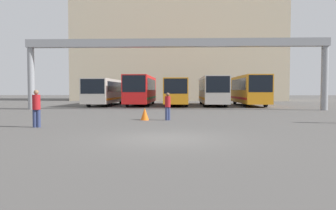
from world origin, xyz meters
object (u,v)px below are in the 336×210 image
Objects in this scene: bus_slot_3 at (212,89)px; pedestrian_near_center at (168,106)px; bus_slot_0 at (106,90)px; pedestrian_near_right at (36,107)px; bus_slot_2 at (177,90)px; bus_slot_4 at (249,89)px; bus_slot_1 at (141,89)px; traffic_cone at (145,114)px.

pedestrian_near_center is at bearing -103.22° from bus_slot_3.
pedestrian_near_right is (1.91, -22.61, -0.77)m from bus_slot_0.
bus_slot_2 is at bearing -118.11° from pedestrian_near_right.
bus_slot_0 is 1.09× the size of bus_slot_4.
bus_slot_1 reaches higher than bus_slot_2.
bus_slot_4 reaches higher than traffic_cone.
bus_slot_1 reaches higher than bus_slot_4.
pedestrian_near_center is (-8.44, -18.22, -1.05)m from bus_slot_4.
traffic_cone is (-9.79, -18.24, -1.55)m from bus_slot_4.
bus_slot_1 is (4.10, -0.08, 0.20)m from bus_slot_0.
traffic_cone is (2.51, -18.65, -1.55)m from bus_slot_1.
bus_slot_3 is at bearing -0.99° from bus_slot_0.
bus_slot_3 is at bearing 176.19° from bus_slot_4.
pedestrian_near_center is at bearing -114.87° from bus_slot_4.
bus_slot_4 is at bearing -1.91° from bus_slot_1.
bus_slot_3 is (12.30, -0.21, 0.14)m from bus_slot_0.
bus_slot_3 reaches higher than pedestrian_near_right.
bus_slot_2 is 18.45m from pedestrian_near_center.
bus_slot_2 reaches higher than bus_slot_0.
bus_slot_0 is at bearing 179.01° from bus_slot_3.
bus_slot_0 is 20.35m from pedestrian_near_center.
bus_slot_4 reaches higher than bus_slot_2.
pedestrian_near_center is 1.44m from traffic_cone.
bus_slot_1 reaches higher than pedestrian_near_right.
bus_slot_0 is 1.05× the size of bus_slot_2.
bus_slot_1 is 8.20m from bus_slot_3.
bus_slot_4 is (12.30, -0.41, -0.00)m from bus_slot_1.
pedestrian_near_center is at bearing 1.08° from traffic_cone.
pedestrian_near_right is at bearing -6.98° from pedestrian_near_center.
pedestrian_near_right is at bearing -114.88° from bus_slot_3.
bus_slot_2 is 0.99× the size of bus_slot_3.
bus_slot_1 is at bearing -107.93° from pedestrian_near_right.
bus_slot_0 is at bearing 178.93° from bus_slot_1.
bus_slot_1 is 12.31m from bus_slot_4.
bus_slot_4 is 6.69× the size of pedestrian_near_center.
bus_slot_1 is 18.89m from traffic_cone.
bus_slot_4 is at bearing -3.81° from bus_slot_3.
bus_slot_2 is at bearing 85.08° from traffic_cone.
bus_slot_2 is 6.31× the size of pedestrian_near_right.
bus_slot_3 is 19.43m from traffic_cone.
bus_slot_4 is at bearing -1.70° from bus_slot_0.
bus_slot_4 is (8.20, -0.21, 0.18)m from bus_slot_2.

